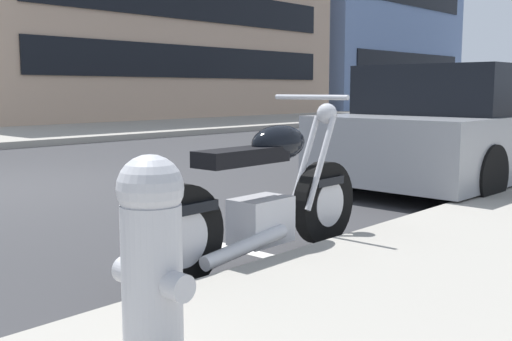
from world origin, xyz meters
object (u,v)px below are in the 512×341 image
at_px(parked_car_second_in_row, 467,129).
at_px(car_opposite_curb, 471,101).
at_px(fire_hydrant, 152,256).
at_px(parked_motorcycle, 264,200).

relative_size(parked_car_second_in_row, car_opposite_curb, 1.00).
height_order(parked_car_second_in_row, fire_hydrant, parked_car_second_in_row).
bearing_deg(parked_motorcycle, parked_car_second_in_row, 5.82).
bearing_deg(parked_car_second_in_row, car_opposite_curb, 24.32).
height_order(parked_car_second_in_row, car_opposite_curb, car_opposite_curb).
distance_m(parked_motorcycle, fire_hydrant, 1.88).
bearing_deg(parked_motorcycle, car_opposite_curb, 19.22).
height_order(parked_motorcycle, fire_hydrant, parked_motorcycle).
xyz_separation_m(parked_motorcycle, parked_car_second_in_row, (4.31, 0.52, 0.24)).
bearing_deg(car_opposite_curb, parked_car_second_in_row, 24.99).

